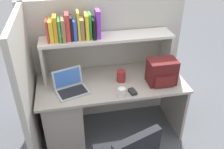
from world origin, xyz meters
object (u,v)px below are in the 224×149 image
Objects in this scene: backpack at (162,72)px; snack_canister at (121,76)px; paper_cup at (122,92)px; laptop at (71,87)px; computer_mouse at (133,92)px.

backpack is 0.44m from snack_canister.
paper_cup is at bearing -162.46° from backpack.
backpack is 3.52× the size of paper_cup.
laptop is 1.23× the size of backpack.
paper_cup is 0.27m from snack_canister.
backpack is at bearing -2.30° from laptop.
laptop reaches higher than paper_cup.
laptop is 2.93× the size of snack_canister.
paper_cup is at bearing -20.78° from laptop.
laptop reaches higher than computer_mouse.
laptop is at bearing 154.00° from computer_mouse.
backpack is (0.97, -0.04, 0.08)m from laptop.
computer_mouse is at bearing -160.21° from backpack.
paper_cup is at bearing 179.65° from computer_mouse.
snack_canister is (0.55, 0.08, 0.01)m from laptop.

